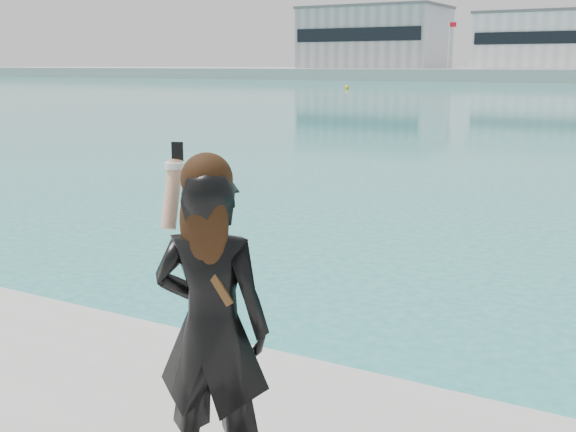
% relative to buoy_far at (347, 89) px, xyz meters
% --- Properties ---
extents(warehouse_grey_left, '(26.52, 16.36, 11.50)m').
position_rel_buoy_far_xyz_m(warehouse_grey_left, '(-21.19, 55.63, 7.76)').
color(warehouse_grey_left, gray).
rests_on(warehouse_grey_left, far_quay).
extents(warehouse_white, '(24.48, 15.35, 9.50)m').
position_rel_buoy_far_xyz_m(warehouse_white, '(11.81, 55.63, 6.76)').
color(warehouse_white, silver).
rests_on(warehouse_white, far_quay).
extents(flagpole_left, '(1.28, 0.16, 8.00)m').
position_rel_buoy_far_xyz_m(flagpole_left, '(-4.09, 48.65, 6.54)').
color(flagpole_left, silver).
rests_on(flagpole_left, far_quay).
extents(buoy_far, '(0.50, 0.50, 0.50)m').
position_rel_buoy_far_xyz_m(buoy_far, '(0.00, 0.00, 0.00)').
color(buoy_far, '#FEB60D').
rests_on(buoy_far, ground).
extents(woman, '(0.63, 0.50, 1.60)m').
position_rel_buoy_far_xyz_m(woman, '(34.38, -72.86, 1.61)').
color(woman, black).
rests_on(woman, near_quay).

